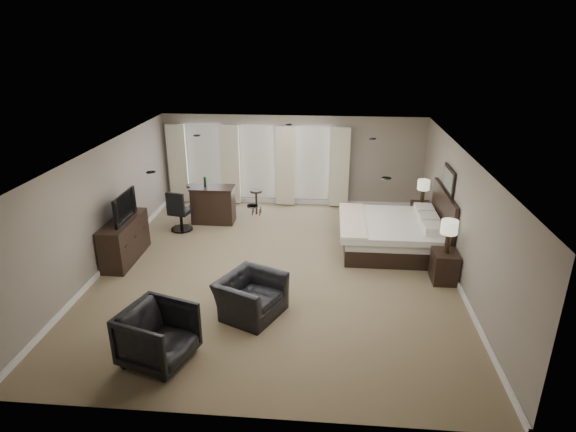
# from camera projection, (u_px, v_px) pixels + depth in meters

# --- Properties ---
(room) EXTENTS (7.60, 8.60, 2.64)m
(room) POSITION_uv_depth(u_px,v_px,m) (277.00, 214.00, 9.95)
(room) COLOR #76664B
(room) RESTS_ON ground
(window_bay) EXTENTS (5.25, 0.20, 2.30)m
(window_bay) POSITION_uv_depth(u_px,v_px,m) (258.00, 164.00, 13.87)
(window_bay) COLOR silver
(window_bay) RESTS_ON room
(bed) EXTENTS (2.31, 2.20, 1.47)m
(bed) POSITION_uv_depth(u_px,v_px,m) (394.00, 220.00, 11.12)
(bed) COLOR silver
(bed) RESTS_ON ground
(nightstand_near) EXTENTS (0.49, 0.60, 0.65)m
(nightstand_near) POSITION_uv_depth(u_px,v_px,m) (444.00, 267.00, 9.86)
(nightstand_near) COLOR black
(nightstand_near) RESTS_ON ground
(nightstand_far) EXTENTS (0.48, 0.59, 0.64)m
(nightstand_far) POSITION_uv_depth(u_px,v_px,m) (420.00, 215.00, 12.55)
(nightstand_far) COLOR black
(nightstand_far) RESTS_ON ground
(lamp_near) EXTENTS (0.34, 0.34, 0.69)m
(lamp_near) POSITION_uv_depth(u_px,v_px,m) (448.00, 237.00, 9.61)
(lamp_near) COLOR beige
(lamp_near) RESTS_ON nightstand_near
(lamp_far) EXTENTS (0.31, 0.31, 0.64)m
(lamp_far) POSITION_uv_depth(u_px,v_px,m) (423.00, 192.00, 12.31)
(lamp_far) COLOR beige
(lamp_far) RESTS_ON nightstand_far
(wall_art) EXTENTS (0.04, 0.96, 0.56)m
(wall_art) POSITION_uv_depth(u_px,v_px,m) (448.00, 180.00, 10.66)
(wall_art) COLOR slate
(wall_art) RESTS_ON room
(dresser) EXTENTS (0.53, 1.64, 0.95)m
(dresser) POSITION_uv_depth(u_px,v_px,m) (125.00, 240.00, 10.72)
(dresser) COLOR black
(dresser) RESTS_ON ground
(tv) EXTENTS (0.63, 1.09, 0.14)m
(tv) POSITION_uv_depth(u_px,v_px,m) (121.00, 217.00, 10.52)
(tv) COLOR black
(tv) RESTS_ON dresser
(armchair_near) EXTENTS (1.15, 1.33, 0.98)m
(armchair_near) POSITION_uv_depth(u_px,v_px,m) (251.00, 290.00, 8.65)
(armchair_near) COLOR black
(armchair_near) RESTS_ON ground
(armchair_far) EXTENTS (1.17, 1.21, 1.01)m
(armchair_far) POSITION_uv_depth(u_px,v_px,m) (158.00, 333.00, 7.41)
(armchair_far) COLOR black
(armchair_far) RESTS_ON ground
(bar_counter) EXTENTS (1.15, 0.60, 1.00)m
(bar_counter) POSITION_uv_depth(u_px,v_px,m) (213.00, 205.00, 12.78)
(bar_counter) COLOR black
(bar_counter) RESTS_ON ground
(bar_stool_left) EXTENTS (0.46, 0.46, 0.76)m
(bar_stool_left) POSITION_uv_depth(u_px,v_px,m) (194.00, 198.00, 13.64)
(bar_stool_left) COLOR black
(bar_stool_left) RESTS_ON ground
(bar_stool_right) EXTENTS (0.42, 0.42, 0.71)m
(bar_stool_right) POSITION_uv_depth(u_px,v_px,m) (256.00, 202.00, 13.39)
(bar_stool_right) COLOR black
(bar_stool_right) RESTS_ON ground
(desk_chair) EXTENTS (0.65, 0.65, 1.08)m
(desk_chair) POSITION_uv_depth(u_px,v_px,m) (180.00, 210.00, 12.26)
(desk_chair) COLOR black
(desk_chair) RESTS_ON ground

